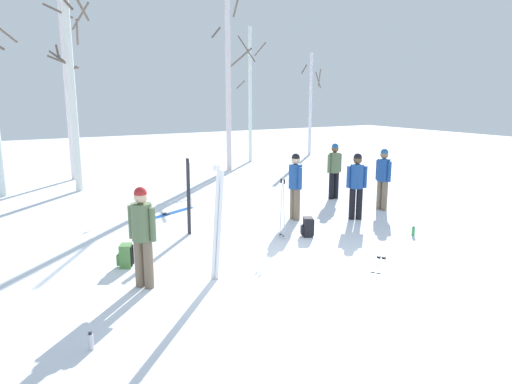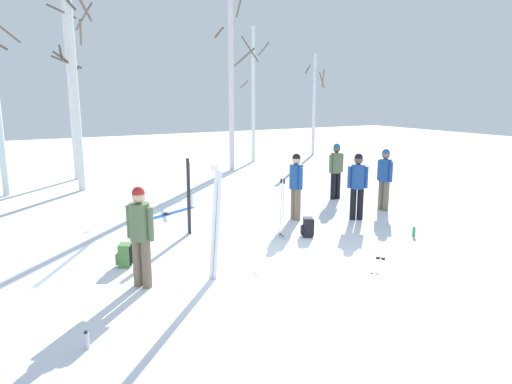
{
  "view_description": "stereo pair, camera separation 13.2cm",
  "coord_description": "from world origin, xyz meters",
  "px_view_note": "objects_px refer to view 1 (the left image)",
  "views": [
    {
      "loc": [
        -4.54,
        -6.61,
        3.18
      ],
      "look_at": [
        0.62,
        2.38,
        1.0
      ],
      "focal_mm": 32.81,
      "sensor_mm": 36.0,
      "label": 1
    },
    {
      "loc": [
        -4.42,
        -6.68,
        3.18
      ],
      "look_at": [
        0.62,
        2.38,
        1.0
      ],
      "focal_mm": 32.81,
      "sensor_mm": 36.0,
      "label": 2
    }
  ],
  "objects_px": {
    "person_1": "(142,231)",
    "person_4": "(357,182)",
    "ski_pair_planted_0": "(217,224)",
    "backpack_0": "(126,256)",
    "ski_pair_lying_1": "(381,257)",
    "person_2": "(295,182)",
    "ski_poles_0": "(282,207)",
    "water_bottle_0": "(91,342)",
    "water_bottle_1": "(413,231)",
    "birch_tree_4": "(228,76)",
    "ski_pair_lying_0": "(167,214)",
    "birch_tree_5": "(250,93)",
    "person_0": "(334,167)",
    "birch_tree_6": "(311,103)",
    "birch_tree_2": "(71,73)",
    "ski_pair_planted_1": "(189,197)",
    "person_3": "(383,175)",
    "backpack_1": "(308,227)",
    "birch_tree_3": "(68,84)"
  },
  "relations": [
    {
      "from": "person_1",
      "to": "birch_tree_2",
      "type": "height_order",
      "value": "birch_tree_2"
    },
    {
      "from": "person_2",
      "to": "ski_pair_planted_0",
      "type": "relative_size",
      "value": 0.85
    },
    {
      "from": "person_0",
      "to": "backpack_1",
      "type": "relative_size",
      "value": 3.9
    },
    {
      "from": "ski_pair_lying_0",
      "to": "birch_tree_5",
      "type": "relative_size",
      "value": 0.29
    },
    {
      "from": "person_1",
      "to": "person_4",
      "type": "relative_size",
      "value": 1.0
    },
    {
      "from": "ski_pair_planted_1",
      "to": "backpack_0",
      "type": "height_order",
      "value": "ski_pair_planted_1"
    },
    {
      "from": "person_1",
      "to": "person_4",
      "type": "xyz_separation_m",
      "value": [
        6.01,
        1.56,
        0.0
      ]
    },
    {
      "from": "ski_pair_planted_1",
      "to": "birch_tree_3",
      "type": "relative_size",
      "value": 0.26
    },
    {
      "from": "ski_pair_lying_1",
      "to": "person_2",
      "type": "bearing_deg",
      "value": 87.61
    },
    {
      "from": "person_4",
      "to": "birch_tree_4",
      "type": "bearing_deg",
      "value": 85.05
    },
    {
      "from": "birch_tree_2",
      "to": "birch_tree_6",
      "type": "distance_m",
      "value": 12.93
    },
    {
      "from": "person_0",
      "to": "person_4",
      "type": "relative_size",
      "value": 1.0
    },
    {
      "from": "ski_poles_0",
      "to": "birch_tree_5",
      "type": "height_order",
      "value": "birch_tree_5"
    },
    {
      "from": "person_0",
      "to": "birch_tree_6",
      "type": "xyz_separation_m",
      "value": [
        5.69,
        9.01,
        1.74
      ]
    },
    {
      "from": "ski_pair_lying_0",
      "to": "backpack_1",
      "type": "relative_size",
      "value": 4.08
    },
    {
      "from": "ski_pair_planted_0",
      "to": "backpack_0",
      "type": "distance_m",
      "value": 2.04
    },
    {
      "from": "ski_poles_0",
      "to": "ski_pair_planted_0",
      "type": "bearing_deg",
      "value": -147.51
    },
    {
      "from": "water_bottle_1",
      "to": "birch_tree_4",
      "type": "height_order",
      "value": "birch_tree_4"
    },
    {
      "from": "ski_pair_lying_1",
      "to": "ski_pair_lying_0",
      "type": "bearing_deg",
      "value": 115.63
    },
    {
      "from": "person_2",
      "to": "birch_tree_6",
      "type": "relative_size",
      "value": 0.33
    },
    {
      "from": "ski_pair_planted_0",
      "to": "person_3",
      "type": "bearing_deg",
      "value": 20.48
    },
    {
      "from": "ski_poles_0",
      "to": "birch_tree_6",
      "type": "bearing_deg",
      "value": 51.42
    },
    {
      "from": "person_4",
      "to": "ski_poles_0",
      "type": "height_order",
      "value": "person_4"
    },
    {
      "from": "person_1",
      "to": "birch_tree_3",
      "type": "xyz_separation_m",
      "value": [
        0.69,
        11.27,
        2.54
      ]
    },
    {
      "from": "person_4",
      "to": "birch_tree_3",
      "type": "distance_m",
      "value": 11.36
    },
    {
      "from": "person_2",
      "to": "water_bottle_1",
      "type": "bearing_deg",
      "value": -58.56
    },
    {
      "from": "ski_pair_planted_0",
      "to": "water_bottle_1",
      "type": "xyz_separation_m",
      "value": [
        4.97,
        0.11,
        -0.9
      ]
    },
    {
      "from": "person_2",
      "to": "ski_pair_planted_0",
      "type": "distance_m",
      "value": 4.33
    },
    {
      "from": "ski_pair_lying_1",
      "to": "birch_tree_5",
      "type": "relative_size",
      "value": 0.24
    },
    {
      "from": "ski_pair_planted_1",
      "to": "ski_poles_0",
      "type": "distance_m",
      "value": 2.16
    },
    {
      "from": "ski_pair_lying_1",
      "to": "water_bottle_1",
      "type": "height_order",
      "value": "water_bottle_1"
    },
    {
      "from": "birch_tree_4",
      "to": "birch_tree_5",
      "type": "relative_size",
      "value": 1.23
    },
    {
      "from": "person_4",
      "to": "ski_poles_0",
      "type": "distance_m",
      "value": 2.59
    },
    {
      "from": "person_2",
      "to": "ski_pair_planted_1",
      "type": "height_order",
      "value": "ski_pair_planted_1"
    },
    {
      "from": "person_1",
      "to": "person_3",
      "type": "bearing_deg",
      "value": 15.0
    },
    {
      "from": "person_1",
      "to": "person_2",
      "type": "xyz_separation_m",
      "value": [
        4.64,
        2.32,
        0.0
      ]
    },
    {
      "from": "backpack_0",
      "to": "birch_tree_5",
      "type": "bearing_deg",
      "value": 51.35
    },
    {
      "from": "water_bottle_1",
      "to": "birch_tree_3",
      "type": "bearing_deg",
      "value": 115.57
    },
    {
      "from": "person_2",
      "to": "ski_pair_planted_1",
      "type": "relative_size",
      "value": 0.97
    },
    {
      "from": "person_3",
      "to": "ski_poles_0",
      "type": "distance_m",
      "value": 3.96
    },
    {
      "from": "birch_tree_2",
      "to": "birch_tree_5",
      "type": "relative_size",
      "value": 1.19
    },
    {
      "from": "ski_pair_planted_1",
      "to": "backpack_1",
      "type": "height_order",
      "value": "ski_pair_planted_1"
    },
    {
      "from": "ski_poles_0",
      "to": "water_bottle_0",
      "type": "bearing_deg",
      "value": -149.65
    },
    {
      "from": "person_1",
      "to": "backpack_1",
      "type": "bearing_deg",
      "value": 13.33
    },
    {
      "from": "birch_tree_5",
      "to": "person_2",
      "type": "bearing_deg",
      "value": -112.9
    },
    {
      "from": "ski_pair_planted_1",
      "to": "birch_tree_4",
      "type": "height_order",
      "value": "birch_tree_4"
    },
    {
      "from": "birch_tree_2",
      "to": "birch_tree_5",
      "type": "bearing_deg",
      "value": 20.84
    },
    {
      "from": "ski_pair_lying_1",
      "to": "ski_poles_0",
      "type": "xyz_separation_m",
      "value": [
        -1.03,
        2.03,
        0.72
      ]
    },
    {
      "from": "ski_pair_lying_1",
      "to": "birch_tree_5",
      "type": "xyz_separation_m",
      "value": [
        4.27,
        13.01,
        3.19
      ]
    },
    {
      "from": "ski_pair_planted_0",
      "to": "backpack_0",
      "type": "relative_size",
      "value": 4.6
    }
  ]
}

